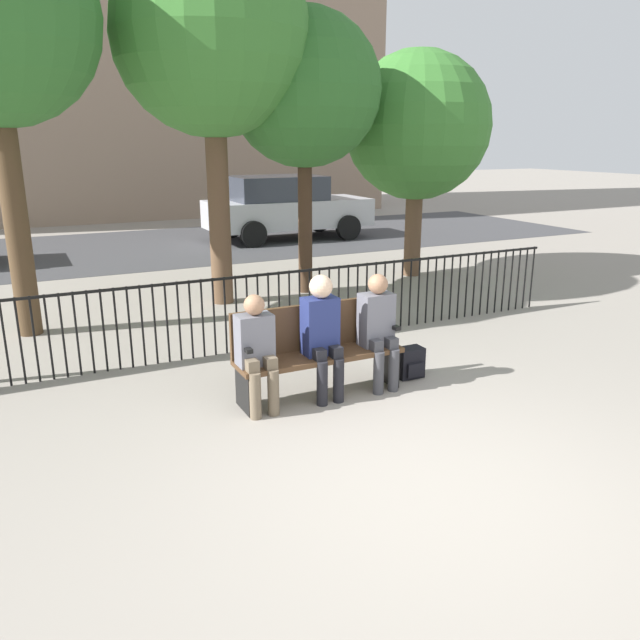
% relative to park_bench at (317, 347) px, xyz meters
% --- Properties ---
extents(ground_plane, '(80.00, 80.00, 0.00)m').
position_rel_park_bench_xyz_m(ground_plane, '(0.00, -2.06, -0.49)').
color(ground_plane, gray).
extents(park_bench, '(1.72, 0.45, 0.92)m').
position_rel_park_bench_xyz_m(park_bench, '(0.00, 0.00, 0.00)').
color(park_bench, '#4C331E').
rests_on(park_bench, ground).
extents(seated_person_0, '(0.34, 0.39, 1.14)m').
position_rel_park_bench_xyz_m(seated_person_0, '(-0.69, -0.13, 0.14)').
color(seated_person_0, brown).
rests_on(seated_person_0, ground).
extents(seated_person_1, '(0.34, 0.39, 1.26)m').
position_rel_park_bench_xyz_m(seated_person_1, '(0.00, -0.13, 0.22)').
color(seated_person_1, black).
rests_on(seated_person_1, ground).
extents(seated_person_2, '(0.34, 0.39, 1.20)m').
position_rel_park_bench_xyz_m(seated_person_2, '(0.65, -0.13, 0.18)').
color(seated_person_2, '#3D3D42').
rests_on(seated_person_2, ground).
extents(backpack, '(0.29, 0.23, 0.34)m').
position_rel_park_bench_xyz_m(backpack, '(1.11, -0.06, -0.33)').
color(backpack, black).
rests_on(backpack, ground).
extents(fence_railing, '(9.01, 0.03, 0.95)m').
position_rel_park_bench_xyz_m(fence_railing, '(-0.02, 1.60, 0.07)').
color(fence_railing, black).
rests_on(fence_railing, ground).
extents(tree_0, '(2.86, 2.86, 5.38)m').
position_rel_park_bench_xyz_m(tree_0, '(0.28, 4.01, 3.42)').
color(tree_0, brown).
rests_on(tree_0, ground).
extents(tree_2, '(2.64, 2.64, 4.07)m').
position_rel_park_bench_xyz_m(tree_2, '(4.18, 4.42, 2.24)').
color(tree_2, brown).
rests_on(tree_2, ground).
extents(tree_3, '(2.44, 2.44, 4.50)m').
position_rel_park_bench_xyz_m(tree_3, '(1.78, 4.08, 2.76)').
color(tree_3, '#422D1E').
rests_on(tree_3, ground).
extents(street_surface, '(24.00, 6.00, 0.01)m').
position_rel_park_bench_xyz_m(street_surface, '(0.00, 9.94, -0.49)').
color(street_surface, '#3D3D3F').
rests_on(street_surface, ground).
extents(parked_car_1, '(4.20, 1.94, 1.62)m').
position_rel_park_bench_xyz_m(parked_car_1, '(3.79, 9.64, 0.35)').
color(parked_car_1, '#B7B7BC').
rests_on(parked_car_1, ground).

